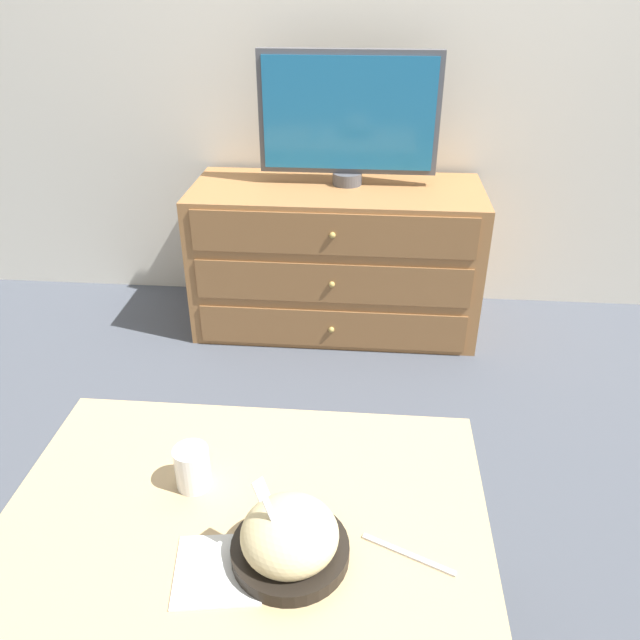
% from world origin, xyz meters
% --- Properties ---
extents(ground_plane, '(12.00, 12.00, 0.00)m').
position_xyz_m(ground_plane, '(0.00, 0.00, 0.00)').
color(ground_plane, '#474C56').
extents(dresser, '(1.16, 0.50, 0.60)m').
position_xyz_m(dresser, '(-0.14, -0.27, 0.30)').
color(dresser, '#9E6B3D').
rests_on(dresser, ground_plane).
extents(tv, '(0.69, 0.12, 0.50)m').
position_xyz_m(tv, '(-0.10, -0.22, 0.87)').
color(tv, '#515156').
rests_on(tv, dresser).
extents(coffee_table, '(0.96, 0.63, 0.43)m').
position_xyz_m(coffee_table, '(-0.22, -1.77, 0.37)').
color(coffee_table, tan).
rests_on(coffee_table, ground_plane).
extents(takeout_bowl, '(0.22, 0.22, 0.18)m').
position_xyz_m(takeout_bowl, '(-0.12, -1.89, 0.47)').
color(takeout_bowl, black).
rests_on(takeout_bowl, coffee_table).
extents(drink_cup, '(0.07, 0.07, 0.09)m').
position_xyz_m(drink_cup, '(-0.34, -1.72, 0.47)').
color(drink_cup, beige).
rests_on(drink_cup, coffee_table).
extents(napkin, '(0.18, 0.18, 0.00)m').
position_xyz_m(napkin, '(-0.24, -1.93, 0.43)').
color(napkin, white).
rests_on(napkin, coffee_table).
extents(knife, '(0.17, 0.08, 0.01)m').
position_xyz_m(knife, '(0.09, -1.87, 0.43)').
color(knife, silver).
rests_on(knife, coffee_table).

